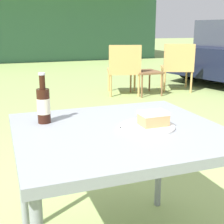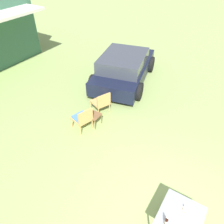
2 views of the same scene
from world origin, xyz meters
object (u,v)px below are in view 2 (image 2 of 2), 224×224
object	(u,v)px
patio_table	(180,217)
cake_on_plate	(185,211)
cola_bottle_near	(166,221)
wicker_chair_plain	(101,102)
parked_car	(124,68)
wicker_chair_cushioned	(83,118)
garden_side_table	(92,115)

from	to	relation	value
patio_table	cake_on_plate	bearing A→B (deg)	-14.71
cola_bottle_near	cake_on_plate	bearing A→B (deg)	-28.53
wicker_chair_plain	cake_on_plate	world-z (taller)	wicker_chair_plain
parked_car	wicker_chair_plain	size ratio (longest dim) A/B	5.02
patio_table	cola_bottle_near	world-z (taller)	cola_bottle_near
wicker_chair_plain	patio_table	distance (m)	4.50
wicker_chair_cushioned	garden_side_table	bearing A→B (deg)	178.74
garden_side_table	cake_on_plate	xyz separation A→B (m)	(-1.76, -3.63, 0.36)
cola_bottle_near	parked_car	bearing A→B (deg)	36.95
parked_car	cola_bottle_near	xyz separation A→B (m)	(-5.26, -3.96, 0.15)
garden_side_table	cola_bottle_near	size ratio (longest dim) A/B	2.19
wicker_chair_cushioned	garden_side_table	distance (m)	0.40
wicker_chair_plain	patio_table	world-z (taller)	wicker_chair_plain
cake_on_plate	patio_table	bearing A→B (deg)	165.29
garden_side_table	cake_on_plate	distance (m)	4.06
patio_table	cola_bottle_near	bearing A→B (deg)	146.28
patio_table	cake_on_plate	world-z (taller)	cake_on_plate
wicker_chair_plain	cola_bottle_near	bearing A→B (deg)	73.51
wicker_chair_plain	cake_on_plate	distance (m)	4.46
garden_side_table	cake_on_plate	size ratio (longest dim) A/B	2.08
wicker_chair_cushioned	parked_car	bearing A→B (deg)	-156.65
wicker_chair_cushioned	garden_side_table	world-z (taller)	wicker_chair_cushioned
parked_car	wicker_chair_plain	xyz separation A→B (m)	(-2.39, -0.46, -0.16)
garden_side_table	cola_bottle_near	bearing A→B (deg)	-122.94
parked_car	wicker_chair_plain	distance (m)	2.44
garden_side_table	patio_table	size ratio (longest dim) A/B	0.57
parked_car	patio_table	xyz separation A→B (m)	(-4.96, -4.16, -0.00)
wicker_chair_plain	cola_bottle_near	world-z (taller)	cola_bottle_near
parked_car	wicker_chair_cushioned	world-z (taller)	parked_car
parked_car	garden_side_table	size ratio (longest dim) A/B	8.28
wicker_chair_cushioned	cola_bottle_near	size ratio (longest dim) A/B	3.61
parked_car	patio_table	distance (m)	6.47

